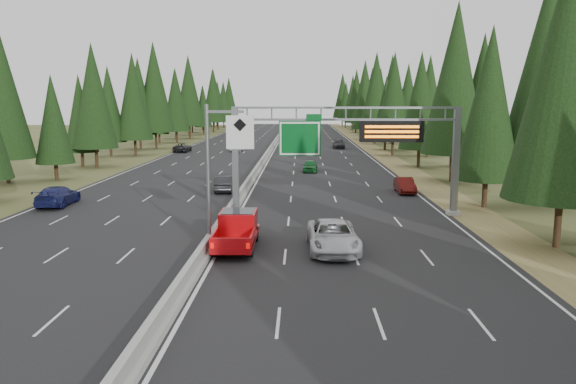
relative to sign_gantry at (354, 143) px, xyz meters
name	(u,v)px	position (x,y,z in m)	size (l,w,h in m)	color
road	(267,156)	(-8.92, 45.12, -5.23)	(32.00, 260.00, 0.08)	black
shoulder_right	(384,157)	(8.88, 45.12, -5.24)	(3.60, 260.00, 0.06)	olive
shoulder_left	(152,156)	(-26.72, 45.12, -5.24)	(3.60, 260.00, 0.06)	#414C23
median_barrier	(267,154)	(-8.92, 45.12, -4.85)	(0.70, 260.00, 0.85)	gray
sign_gantry	(354,143)	(0.00, 0.00, 0.00)	(16.75, 0.98, 7.80)	slate
hov_sign_pole	(218,166)	(-8.33, -9.92, -0.54)	(2.80, 0.50, 8.00)	slate
tree_row_right	(421,92)	(12.80, 38.74, 4.34)	(11.93, 243.05, 18.92)	black
tree_row_left	(110,94)	(-30.85, 39.47, 4.05)	(11.79, 241.05, 18.77)	black
silver_minivan	(333,236)	(-2.06, -10.11, -4.37)	(2.71, 5.87, 1.63)	#B9B9BF
red_pickup	(238,227)	(-7.42, -9.22, -4.11)	(2.14, 6.00, 1.96)	black
car_ahead_green	(310,166)	(-2.72, 25.60, -4.49)	(1.65, 4.11, 1.40)	#135723
car_ahead_dkred	(405,185)	(5.58, 10.12, -4.50)	(1.45, 4.16, 1.37)	#4F0D0B
car_ahead_dkgrey	(339,144)	(2.94, 59.94, -4.44)	(2.10, 5.16, 1.50)	black
car_ahead_white	(295,137)	(-5.17, 81.58, -4.53)	(2.17, 4.71, 1.31)	#B2B2B2
car_ahead_far	(287,131)	(-7.42, 108.02, -4.54)	(1.53, 3.81, 1.30)	black
car_onc_near	(223,184)	(-10.92, 10.57, -4.47)	(1.53, 4.39, 1.45)	black
car_onc_blue	(58,196)	(-23.10, 3.14, -4.41)	(2.19, 5.38, 1.56)	#171B51
car_onc_white	(237,147)	(-14.55, 53.21, -4.42)	(1.82, 4.52, 1.54)	silver
car_onc_far	(182,148)	(-23.42, 52.07, -4.48)	(2.35, 5.10, 1.42)	black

